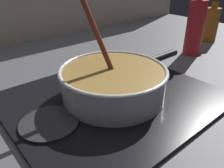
% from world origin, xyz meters
% --- Properties ---
extents(ground, '(2.40, 1.60, 0.04)m').
position_xyz_m(ground, '(0.00, 0.00, -0.02)').
color(ground, '#4C4C51').
extents(hob_plate, '(0.56, 0.48, 0.01)m').
position_xyz_m(hob_plate, '(-0.00, 0.07, 0.01)').
color(hob_plate, black).
rests_on(hob_plate, ground).
extents(burner_ring, '(0.16, 0.16, 0.01)m').
position_xyz_m(burner_ring, '(-0.00, 0.07, 0.02)').
color(burner_ring, '#592D0C').
rests_on(burner_ring, hob_plate).
extents(spare_burner, '(0.14, 0.14, 0.01)m').
position_xyz_m(spare_burner, '(-0.20, 0.07, 0.01)').
color(spare_burner, '#262628').
rests_on(spare_burner, hob_plate).
extents(cooking_pan, '(0.43, 0.29, 0.31)m').
position_xyz_m(cooking_pan, '(-0.00, 0.07, 0.06)').
color(cooking_pan, silver).
rests_on(cooking_pan, hob_plate).
extents(sauce_bottle, '(0.07, 0.07, 0.28)m').
position_xyz_m(sauce_bottle, '(0.51, 0.14, 0.12)').
color(sauce_bottle, red).
rests_on(sauce_bottle, ground).
extents(oil_bottle, '(0.07, 0.07, 0.21)m').
position_xyz_m(oil_bottle, '(0.74, 0.19, 0.09)').
color(oil_bottle, '#8C5919').
rests_on(oil_bottle, ground).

